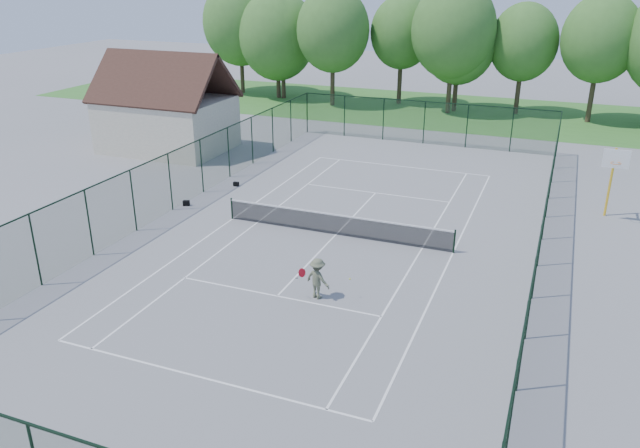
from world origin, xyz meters
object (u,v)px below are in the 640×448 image
at_px(tennis_net, 336,223).
at_px(sports_bag_a, 186,203).
at_px(basketball_goal, 614,169).
at_px(tennis_player, 318,278).

xyz_separation_m(tennis_net, sports_bag_a, (-8.68, 0.78, -0.44)).
bearing_deg(tennis_net, sports_bag_a, 174.86).
height_order(tennis_net, sports_bag_a, tennis_net).
bearing_deg(basketball_goal, tennis_net, -149.72).
xyz_separation_m(tennis_net, basketball_goal, (11.76, 6.87, 1.99)).
bearing_deg(sports_bag_a, tennis_player, -57.09).
xyz_separation_m(basketball_goal, tennis_player, (-10.30, -12.79, -1.77)).
relative_size(tennis_net, sports_bag_a, 32.24).
bearing_deg(basketball_goal, sports_bag_a, -163.42).
relative_size(tennis_net, tennis_player, 5.45).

